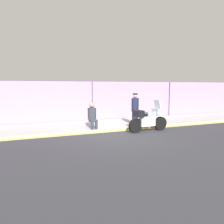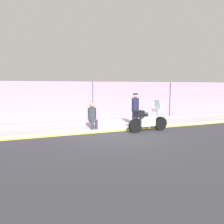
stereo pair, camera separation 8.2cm
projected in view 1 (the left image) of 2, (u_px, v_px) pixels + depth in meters
name	position (u px, v px, depth m)	size (l,w,h in m)	color
ground_plane	(117.00, 135.00, 9.84)	(120.00, 120.00, 0.00)	#2D2D33
sidewalk	(100.00, 125.00, 12.00)	(41.65, 2.95, 0.13)	#9E9E99
curb_paint_stripe	(111.00, 132.00, 10.57)	(41.65, 0.18, 0.01)	gold
storefront_fence	(92.00, 102.00, 13.31)	(39.57, 0.17, 2.46)	#AD7FC6
motorcycle	(148.00, 119.00, 10.55)	(2.13, 0.58, 1.52)	black
officer_standing	(135.00, 109.00, 11.60)	(0.39, 0.39, 1.68)	#191E38
person_seated_on_curb	(92.00, 114.00, 10.69)	(0.42, 0.67, 1.26)	#2D3342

